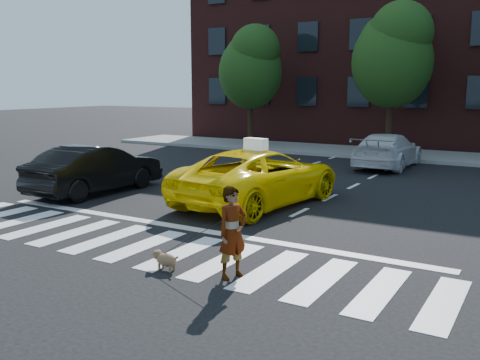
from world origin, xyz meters
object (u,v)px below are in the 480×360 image
(white_suv, at_px, (388,150))
(dog, at_px, (164,259))
(tree_left, at_px, (251,64))
(black_sedan, at_px, (96,169))
(tree_mid, at_px, (393,52))
(taxi, at_px, (259,177))
(woman, at_px, (233,232))

(white_suv, bearing_deg, dog, 89.56)
(tree_left, relative_size, black_sedan, 1.43)
(tree_left, xyz_separation_m, tree_mid, (7.50, -0.00, 0.41))
(taxi, distance_m, woman, 5.98)
(tree_left, height_order, black_sedan, tree_left)
(tree_mid, relative_size, black_sedan, 1.56)
(taxi, relative_size, woman, 3.48)
(white_suv, height_order, dog, white_suv)
(tree_left, xyz_separation_m, black_sedan, (1.97, -13.37, -3.69))
(taxi, height_order, woman, woman)
(tree_mid, bearing_deg, white_suv, -75.71)
(black_sedan, distance_m, woman, 8.71)
(tree_mid, xyz_separation_m, black_sedan, (-5.53, -13.37, -4.10))
(black_sedan, xyz_separation_m, dog, (6.32, -4.56, -0.55))
(white_suv, bearing_deg, tree_mid, -75.83)
(tree_left, relative_size, taxi, 1.15)
(taxi, bearing_deg, tree_mid, -84.67)
(tree_left, height_order, tree_mid, tree_mid)
(taxi, xyz_separation_m, white_suv, (1.25, 8.78, -0.08))
(woman, bearing_deg, taxi, 44.45)
(tree_left, height_order, white_suv, tree_left)
(tree_mid, height_order, dog, tree_mid)
(white_suv, relative_size, woman, 2.98)
(woman, height_order, dog, woman)
(tree_mid, distance_m, white_suv, 5.44)
(tree_left, xyz_separation_m, white_suv, (8.37, -3.40, -3.74))
(tree_left, relative_size, woman, 4.01)
(tree_left, distance_m, tree_mid, 7.51)
(taxi, height_order, dog, taxi)
(white_suv, bearing_deg, woman, 94.68)
(black_sedan, relative_size, dog, 7.53)
(taxi, bearing_deg, white_suv, -90.96)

